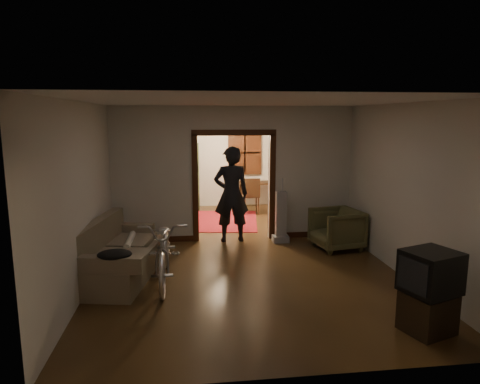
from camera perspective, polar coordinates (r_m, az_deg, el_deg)
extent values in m
cube|color=#342110|center=(8.51, -0.25, -7.63)|extent=(5.00, 8.50, 0.01)
cube|color=white|center=(8.12, -0.27, 11.57)|extent=(5.00, 8.50, 0.01)
cube|color=beige|center=(12.40, -2.61, 4.53)|extent=(5.00, 0.02, 2.80)
cube|color=beige|center=(8.28, -17.70, 1.35)|extent=(0.02, 8.50, 2.80)
cube|color=beige|center=(8.85, 16.04, 1.96)|extent=(0.02, 8.50, 2.80)
cube|color=beige|center=(8.94, -0.83, 2.42)|extent=(5.00, 0.14, 2.80)
cube|color=#34180B|center=(8.98, -0.83, 0.52)|extent=(1.74, 0.20, 2.32)
cube|color=black|center=(12.42, 0.64, 5.25)|extent=(0.98, 0.06, 1.28)
sphere|color=#FFE0A5|center=(10.60, -1.89, 8.76)|extent=(0.24, 0.24, 0.24)
cube|color=silver|center=(9.06, 5.84, 1.52)|extent=(0.08, 0.01, 0.12)
cube|color=brown|center=(7.21, -15.56, -7.33)|extent=(1.29, 2.20, 0.95)
cylinder|color=beige|center=(7.47, -14.49, -6.25)|extent=(0.10, 0.84, 0.10)
ellipsoid|color=black|center=(6.29, -16.39, -7.99)|extent=(0.48, 0.36, 0.14)
imported|color=silver|center=(6.88, -9.97, -7.49)|extent=(0.72, 2.02, 1.06)
imported|color=#4F4D2C|center=(8.66, 12.73, -4.82)|extent=(1.02, 1.00, 0.80)
cube|color=black|center=(5.83, 23.72, -14.50)|extent=(0.67, 0.64, 0.49)
cube|color=black|center=(5.64, 24.09, -9.70)|extent=(0.73, 0.69, 0.51)
cube|color=gray|center=(8.91, 5.47, -3.30)|extent=(0.33, 0.27, 1.07)
imported|color=black|center=(8.84, -1.17, -0.32)|extent=(0.75, 0.52, 1.99)
cube|color=maroon|center=(10.75, -2.32, -3.84)|extent=(1.98, 2.43, 0.02)
cube|color=#293520|center=(11.98, -7.87, 2.03)|extent=(0.99, 0.63, 1.88)
sphere|color=#1E5972|center=(11.88, -7.98, 6.82)|extent=(0.29, 0.29, 0.29)
cube|color=black|center=(12.28, 2.21, -0.40)|extent=(1.08, 0.76, 0.73)
cube|color=black|center=(11.49, 1.43, -0.48)|extent=(0.44, 0.44, 0.98)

